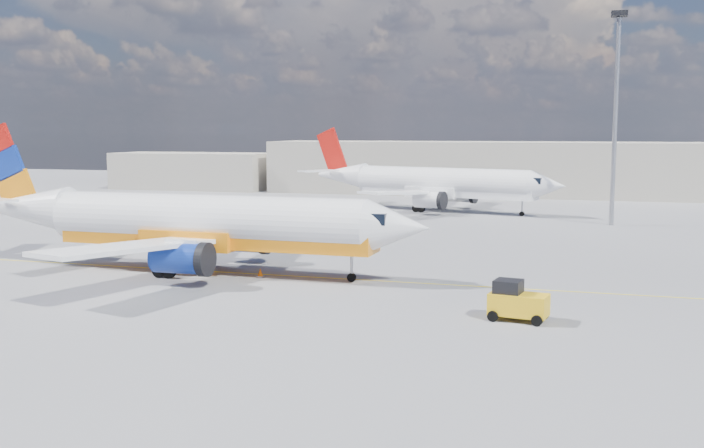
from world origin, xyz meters
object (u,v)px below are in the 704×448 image
(second_jet, at_px, (435,183))
(gse_tug, at_px, (517,302))
(traffic_cone, at_px, (260,272))
(main_jet, at_px, (194,223))

(second_jet, relative_size, gse_tug, 10.60)
(traffic_cone, bearing_deg, main_jet, 177.36)
(main_jet, xyz_separation_m, second_jet, (8.46, 45.58, -0.10))
(main_jet, height_order, gse_tug, main_jet)
(main_jet, distance_m, traffic_cone, 5.90)
(main_jet, bearing_deg, second_jet, 80.60)
(traffic_cone, bearing_deg, second_jet, 85.62)
(second_jet, bearing_deg, traffic_cone, -78.60)
(main_jet, height_order, second_jet, main_jet)
(gse_tug, height_order, traffic_cone, gse_tug)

